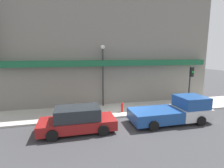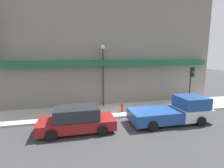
{
  "view_description": "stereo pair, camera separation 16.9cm",
  "coord_description": "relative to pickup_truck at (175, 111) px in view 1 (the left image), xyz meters",
  "views": [
    {
      "loc": [
        -3.75,
        -11.77,
        4.62
      ],
      "look_at": [
        -0.51,
        1.36,
        2.33
      ],
      "focal_mm": 28.0,
      "sensor_mm": 36.0,
      "label": 1
    },
    {
      "loc": [
        -3.58,
        -11.81,
        4.62
      ],
      "look_at": [
        -0.51,
        1.36,
        2.33
      ],
      "focal_mm": 28.0,
      "sensor_mm": 36.0,
      "label": 2
    }
  ],
  "objects": [
    {
      "name": "ground_plane",
      "position": [
        -3.22,
        1.58,
        -0.76
      ],
      "size": [
        80.0,
        80.0,
        0.0
      ],
      "primitive_type": "plane",
      "color": "#38383A"
    },
    {
      "name": "building",
      "position": [
        -3.24,
        6.46,
        4.29
      ],
      "size": [
        19.8,
        3.8,
        10.11
      ],
      "color": "gray",
      "rests_on": "ground"
    },
    {
      "name": "parked_car",
      "position": [
        -6.6,
        -0.0,
        -0.03
      ],
      "size": [
        4.53,
        2.06,
        1.51
      ],
      "rotation": [
        0.0,
        0.0,
        0.04
      ],
      "color": "maroon",
      "rests_on": "ground"
    },
    {
      "name": "sidewalk",
      "position": [
        -3.22,
        3.28,
        -0.7
      ],
      "size": [
        36.0,
        3.4,
        0.13
      ],
      "color": "#B7B2A8",
      "rests_on": "ground"
    },
    {
      "name": "street_lamp",
      "position": [
        -4.15,
        4.52,
        2.7
      ],
      "size": [
        0.36,
        0.36,
        5.3
      ],
      "color": "#2D2D2D",
      "rests_on": "sidewalk"
    },
    {
      "name": "fire_hydrant",
      "position": [
        -3.02,
        2.5,
        -0.27
      ],
      "size": [
        0.18,
        0.18,
        0.75
      ],
      "color": "red",
      "rests_on": "sidewalk"
    },
    {
      "name": "traffic_light",
      "position": [
        2.9,
        2.3,
        1.76
      ],
      "size": [
        0.28,
        0.42,
        3.46
      ],
      "color": "#2D2D2D",
      "rests_on": "sidewalk"
    },
    {
      "name": "pickup_truck",
      "position": [
        0.0,
        0.0,
        0.0
      ],
      "size": [
        5.49,
        2.27,
        1.74
      ],
      "rotation": [
        0.0,
        0.0,
        0.04
      ],
      "color": "silver",
      "rests_on": "ground"
    }
  ]
}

